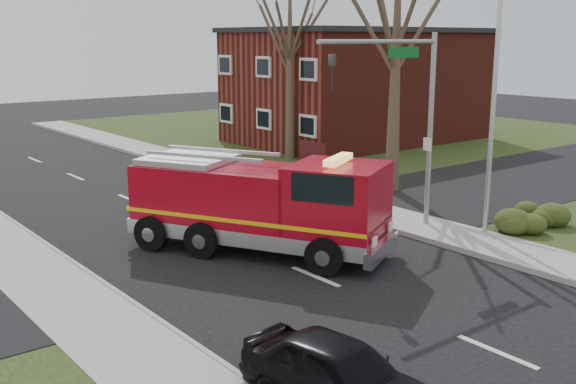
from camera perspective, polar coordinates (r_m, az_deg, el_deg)
ground at (r=19.23m, az=2.33°, el=-7.18°), size 120.00×120.00×0.00m
sidewalk_right at (r=23.53m, az=13.90°, el=-3.60°), size 2.40×80.00×0.15m
sidewalk_left at (r=16.15m, az=-14.96°, el=-11.38°), size 2.40×80.00×0.15m
brick_building at (r=44.28m, az=5.93°, el=9.00°), size 15.40×10.40×7.25m
health_center_sign at (r=34.86m, az=2.08°, el=3.42°), size 0.12×2.00×1.40m
hedge_corner at (r=25.09m, az=19.71°, el=-1.76°), size 2.80×2.00×0.90m
bare_tree_near at (r=29.01m, az=9.23°, el=14.33°), size 6.00×6.00×12.00m
bare_tree_far at (r=36.64m, az=0.17°, el=12.70°), size 5.25×5.25×10.50m
traffic_signal_mast at (r=22.88m, az=10.00°, el=7.95°), size 5.29×0.18×6.80m
streetlight_pole at (r=23.17m, az=16.92°, el=7.27°), size 1.48×0.16×8.40m
fire_engine at (r=21.09m, az=-2.25°, el=-1.23°), size 6.16×8.33×3.22m
parked_car_maroon at (r=12.58m, az=4.47°, el=-15.19°), size 2.26×4.22×1.37m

